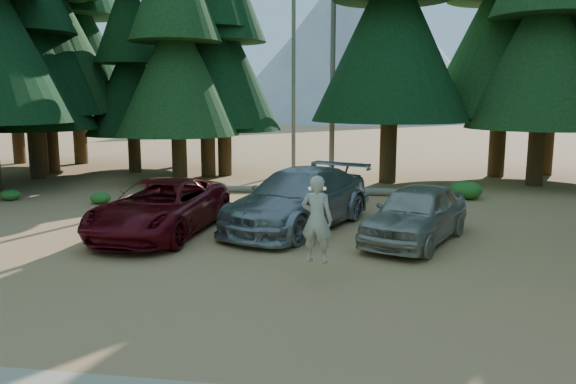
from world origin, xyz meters
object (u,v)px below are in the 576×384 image
silver_minivan_center (299,199)px  log_mid (336,194)px  frisbee_player (317,219)px  red_pickup (161,207)px  log_left (211,189)px  silver_minivan_right (416,214)px  log_right (394,192)px

silver_minivan_center → log_mid: (0.73, 5.15, -0.73)m
log_mid → frisbee_player: bearing=-51.4°
red_pickup → log_left: red_pickup is taller
red_pickup → silver_minivan_right: 6.92m
red_pickup → silver_minivan_center: 3.90m
silver_minivan_right → log_right: bearing=115.9°
red_pickup → log_mid: (4.40, 6.45, -0.63)m
silver_minivan_center → log_right: silver_minivan_center is taller
log_right → silver_minivan_right: bearing=-85.0°
frisbee_player → log_left: size_ratio=0.49×
log_left → log_right: bearing=-5.9°
red_pickup → log_mid: red_pickup is taller
silver_minivan_right → log_left: (-7.54, 6.74, -0.62)m
silver_minivan_center → log_left: size_ratio=1.59×
log_right → log_mid: bearing=-162.6°
red_pickup → log_right: bearing=50.7°
log_mid → log_right: size_ratio=0.64×
red_pickup → frisbee_player: bearing=-32.2°
log_left → log_right: size_ratio=0.80×
red_pickup → log_left: bearing=99.0°
log_mid → log_left: bearing=-148.3°
red_pickup → log_right: size_ratio=1.17×
red_pickup → silver_minivan_center: silver_minivan_center is taller
log_left → log_mid: log_left is taller
frisbee_player → log_right: frisbee_player is taller
red_pickup → silver_minivan_right: bearing=5.4°
silver_minivan_center → red_pickup: bearing=-137.8°
silver_minivan_center → log_mid: 5.25m
silver_minivan_right → log_mid: size_ratio=1.50×
frisbee_player → log_right: size_ratio=0.39×
silver_minivan_right → log_right: (-0.31, 6.86, -0.61)m
log_left → log_right: log_right is taller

